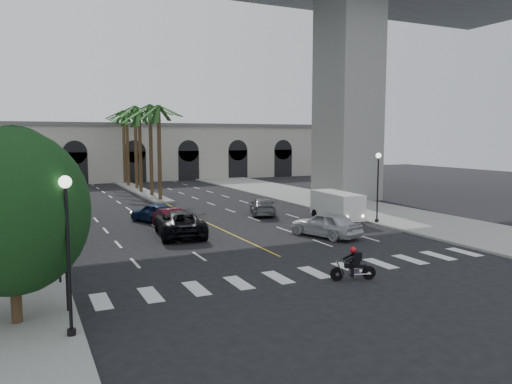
{
  "coord_description": "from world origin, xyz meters",
  "views": [
    {
      "loc": [
        -12.61,
        -21.63,
        6.57
      ],
      "look_at": [
        0.4,
        6.0,
        3.15
      ],
      "focal_mm": 35.0,
      "sensor_mm": 36.0,
      "label": 1
    }
  ],
  "objects_px": {
    "lamp_post_left_near": "(68,242)",
    "traffic_signal_near": "(66,248)",
    "traffic_signal_far": "(58,230)",
    "car_d": "(263,206)",
    "car_b": "(169,218)",
    "lamp_post_left_far": "(42,185)",
    "motorcycle_rider": "(354,265)",
    "car_e": "(154,213)",
    "car_c": "(179,223)",
    "lamp_post_right": "(378,181)",
    "cargo_van": "(337,205)",
    "car_a": "(326,224)"
  },
  "relations": [
    {
      "from": "lamp_post_left_near",
      "to": "traffic_signal_near",
      "type": "xyz_separation_m",
      "value": [
        0.1,
        2.5,
        -0.71
      ]
    },
    {
      "from": "traffic_signal_far",
      "to": "car_d",
      "type": "height_order",
      "value": "traffic_signal_far"
    },
    {
      "from": "car_b",
      "to": "car_d",
      "type": "distance_m",
      "value": 9.15
    },
    {
      "from": "car_b",
      "to": "car_d",
      "type": "bearing_deg",
      "value": -165.95
    },
    {
      "from": "lamp_post_left_far",
      "to": "traffic_signal_near",
      "type": "distance_m",
      "value": 18.51
    },
    {
      "from": "lamp_post_left_far",
      "to": "motorcycle_rider",
      "type": "height_order",
      "value": "lamp_post_left_far"
    },
    {
      "from": "motorcycle_rider",
      "to": "car_e",
      "type": "bearing_deg",
      "value": 120.33
    },
    {
      "from": "lamp_post_left_near",
      "to": "car_c",
      "type": "relative_size",
      "value": 0.87
    },
    {
      "from": "lamp_post_right",
      "to": "traffic_signal_far",
      "type": "xyz_separation_m",
      "value": [
        -22.7,
        -6.5,
        -0.71
      ]
    },
    {
      "from": "car_b",
      "to": "lamp_post_right",
      "type": "bearing_deg",
      "value": 158.46
    },
    {
      "from": "lamp_post_left_near",
      "to": "lamp_post_left_far",
      "type": "xyz_separation_m",
      "value": [
        0.0,
        21.0,
        0.0
      ]
    },
    {
      "from": "lamp_post_right",
      "to": "car_c",
      "type": "bearing_deg",
      "value": 172.06
    },
    {
      "from": "lamp_post_left_far",
      "to": "traffic_signal_near",
      "type": "bearing_deg",
      "value": -89.69
    },
    {
      "from": "traffic_signal_near",
      "to": "car_e",
      "type": "height_order",
      "value": "traffic_signal_near"
    },
    {
      "from": "traffic_signal_near",
      "to": "car_c",
      "type": "xyz_separation_m",
      "value": [
        7.99,
        12.55,
        -1.65
      ]
    },
    {
      "from": "lamp_post_right",
      "to": "motorcycle_rider",
      "type": "xyz_separation_m",
      "value": [
        -10.43,
        -11.38,
        -2.52
      ]
    },
    {
      "from": "lamp_post_left_far",
      "to": "motorcycle_rider",
      "type": "xyz_separation_m",
      "value": [
        12.37,
        -19.38,
        -2.52
      ]
    },
    {
      "from": "car_e",
      "to": "car_d",
      "type": "bearing_deg",
      "value": 156.69
    },
    {
      "from": "car_d",
      "to": "cargo_van",
      "type": "bearing_deg",
      "value": 148.49
    },
    {
      "from": "motorcycle_rider",
      "to": "car_c",
      "type": "relative_size",
      "value": 0.34
    },
    {
      "from": "lamp_post_right",
      "to": "car_d",
      "type": "height_order",
      "value": "lamp_post_right"
    },
    {
      "from": "lamp_post_left_near",
      "to": "lamp_post_right",
      "type": "distance_m",
      "value": 26.25
    },
    {
      "from": "car_b",
      "to": "car_c",
      "type": "xyz_separation_m",
      "value": [
        -0.09,
        -3.01,
        0.13
      ]
    },
    {
      "from": "car_d",
      "to": "cargo_van",
      "type": "xyz_separation_m",
      "value": [
        3.94,
        -5.18,
        0.54
      ]
    },
    {
      "from": "car_a",
      "to": "cargo_van",
      "type": "height_order",
      "value": "cargo_van"
    },
    {
      "from": "car_c",
      "to": "cargo_van",
      "type": "distance_m",
      "value": 12.82
    },
    {
      "from": "traffic_signal_near",
      "to": "car_d",
      "type": "relative_size",
      "value": 0.76
    },
    {
      "from": "car_c",
      "to": "cargo_van",
      "type": "relative_size",
      "value": 1.15
    },
    {
      "from": "car_c",
      "to": "car_e",
      "type": "height_order",
      "value": "car_c"
    },
    {
      "from": "car_a",
      "to": "car_d",
      "type": "relative_size",
      "value": 1.02
    },
    {
      "from": "lamp_post_right",
      "to": "car_c",
      "type": "distance_m",
      "value": 15.04
    },
    {
      "from": "traffic_signal_far",
      "to": "car_b",
      "type": "distance_m",
      "value": 14.22
    },
    {
      "from": "car_b",
      "to": "car_c",
      "type": "relative_size",
      "value": 0.71
    },
    {
      "from": "cargo_van",
      "to": "car_c",
      "type": "bearing_deg",
      "value": -174.04
    },
    {
      "from": "car_a",
      "to": "car_b",
      "type": "xyz_separation_m",
      "value": [
        -8.45,
        7.49,
        -0.12
      ]
    },
    {
      "from": "lamp_post_left_near",
      "to": "traffic_signal_near",
      "type": "height_order",
      "value": "lamp_post_left_near"
    },
    {
      "from": "motorcycle_rider",
      "to": "car_b",
      "type": "xyz_separation_m",
      "value": [
        -4.19,
        16.44,
        0.02
      ]
    },
    {
      "from": "lamp_post_left_far",
      "to": "car_e",
      "type": "height_order",
      "value": "lamp_post_left_far"
    },
    {
      "from": "car_b",
      "to": "cargo_van",
      "type": "height_order",
      "value": "cargo_van"
    },
    {
      "from": "lamp_post_left_near",
      "to": "car_b",
      "type": "bearing_deg",
      "value": 65.62
    },
    {
      "from": "car_e",
      "to": "lamp_post_left_near",
      "type": "bearing_deg",
      "value": 46.93
    },
    {
      "from": "car_b",
      "to": "car_c",
      "type": "height_order",
      "value": "car_c"
    },
    {
      "from": "lamp_post_left_far",
      "to": "car_e",
      "type": "relative_size",
      "value": 1.2
    },
    {
      "from": "car_e",
      "to": "cargo_van",
      "type": "bearing_deg",
      "value": 135.42
    },
    {
      "from": "lamp_post_left_near",
      "to": "car_d",
      "type": "xyz_separation_m",
      "value": [
        16.96,
        20.66,
        -2.52
      ]
    },
    {
      "from": "traffic_signal_near",
      "to": "car_d",
      "type": "distance_m",
      "value": 24.84
    },
    {
      "from": "lamp_post_left_far",
      "to": "car_c",
      "type": "xyz_separation_m",
      "value": [
        8.09,
        -5.95,
        -2.36
      ]
    },
    {
      "from": "car_a",
      "to": "car_d",
      "type": "height_order",
      "value": "car_a"
    },
    {
      "from": "lamp_post_left_near",
      "to": "lamp_post_right",
      "type": "xyz_separation_m",
      "value": [
        22.8,
        13.0,
        0.0
      ]
    },
    {
      "from": "car_b",
      "to": "cargo_van",
      "type": "distance_m",
      "value": 12.98
    }
  ]
}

